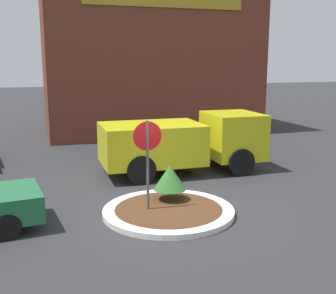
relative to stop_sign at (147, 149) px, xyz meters
name	(u,v)px	position (x,y,z in m)	size (l,w,h in m)	color
ground_plane	(168,214)	(0.53, -0.15, -1.76)	(120.00, 120.00, 0.00)	#2D2D30
traffic_island	(168,211)	(0.53, -0.15, -1.69)	(3.51, 3.51, 0.14)	silver
stop_sign	(147,149)	(0.00, 0.00, 0.00)	(0.76, 0.07, 2.52)	#4C4C51
island_shrub	(170,177)	(0.79, 0.56, -0.97)	(0.93, 0.93, 1.00)	brown
utility_truck	(183,141)	(2.37, 3.80, -0.60)	(5.88, 2.49, 2.11)	gold
storefront_building	(150,62)	(3.77, 13.33, 2.17)	(11.69, 6.07, 7.85)	brown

